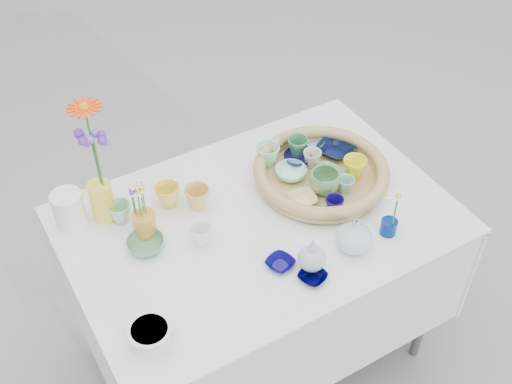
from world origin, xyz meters
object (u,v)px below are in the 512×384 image
tall_vase_yellow (102,201)px  bud_vase_seafoam (354,235)px  display_table (258,348)px  wicker_tray (321,173)px

tall_vase_yellow → bud_vase_seafoam: bearing=-40.0°
display_table → tall_vase_yellow: size_ratio=8.65×
bud_vase_seafoam → tall_vase_yellow: size_ratio=0.82×
display_table → tall_vase_yellow: (-0.44, 0.27, 0.84)m
display_table → bud_vase_seafoam: bud_vase_seafoam is taller
display_table → tall_vase_yellow: tall_vase_yellow is taller
bud_vase_seafoam → tall_vase_yellow: tall_vase_yellow is taller
wicker_tray → bud_vase_seafoam: (-0.09, -0.31, 0.02)m
wicker_tray → display_table: bearing=-169.9°
wicker_tray → bud_vase_seafoam: bearing=-106.1°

